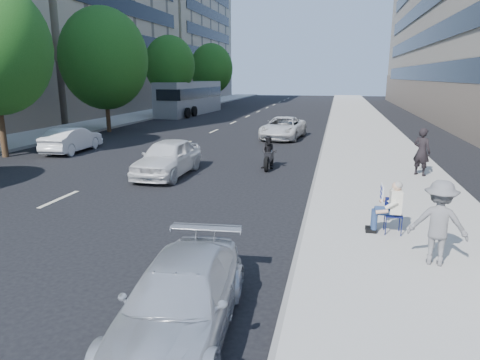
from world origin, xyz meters
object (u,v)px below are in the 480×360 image
(seated_protester, at_px, (389,204))
(white_sedan_far, at_px, (283,128))
(parked_sedan, at_px, (180,299))
(jogger, at_px, (439,223))
(white_sedan_mid, at_px, (72,140))
(bus, at_px, (190,98))
(white_sedan_near, at_px, (168,157))
(motorcycle, at_px, (269,154))
(pedestrian_woman, at_px, (422,152))

(seated_protester, xyz_separation_m, white_sedan_far, (-4.65, 16.63, -0.19))
(parked_sedan, distance_m, white_sedan_far, 21.57)
(jogger, distance_m, white_sedan_mid, 19.01)
(bus, bearing_deg, white_sedan_near, -68.86)
(motorcycle, bearing_deg, jogger, -63.44)
(seated_protester, xyz_separation_m, white_sedan_mid, (-14.81, 9.25, -0.22))
(seated_protester, bearing_deg, jogger, -65.74)
(bus, bearing_deg, jogger, -59.57)
(seated_protester, distance_m, parked_sedan, 6.05)
(white_sedan_far, bearing_deg, motorcycle, -80.77)
(jogger, relative_size, motorcycle, 0.86)
(jogger, distance_m, parked_sedan, 5.39)
(white_sedan_near, bearing_deg, pedestrian_woman, 9.46)
(pedestrian_woman, distance_m, bus, 31.47)
(parked_sedan, height_order, bus, bus)
(seated_protester, distance_m, pedestrian_woman, 7.05)
(pedestrian_woman, distance_m, white_sedan_near, 9.86)
(white_sedan_near, distance_m, white_sedan_far, 11.82)
(parked_sedan, distance_m, white_sedan_mid, 18.10)
(seated_protester, xyz_separation_m, white_sedan_near, (-7.85, 5.25, -0.15))
(white_sedan_mid, height_order, white_sedan_far, white_sedan_far)
(seated_protester, bearing_deg, bus, 116.72)
(seated_protester, xyz_separation_m, jogger, (0.75, -1.67, 0.15))
(white_sedan_near, xyz_separation_m, white_sedan_mid, (-6.96, 4.00, -0.07))
(pedestrian_woman, bearing_deg, parked_sedan, 103.60)
(white_sedan_near, xyz_separation_m, white_sedan_far, (3.20, 11.38, -0.04))
(white_sedan_near, relative_size, bus, 0.35)
(seated_protester, relative_size, pedestrian_woman, 0.71)
(pedestrian_woman, relative_size, parked_sedan, 0.46)
(seated_protester, height_order, white_sedan_mid, seated_protester)
(white_sedan_near, height_order, bus, bus)
(parked_sedan, distance_m, motorcycle, 12.30)
(seated_protester, xyz_separation_m, motorcycle, (-4.11, 7.37, -0.24))
(pedestrian_woman, height_order, motorcycle, pedestrian_woman)
(white_sedan_near, relative_size, white_sedan_far, 0.87)
(motorcycle, bearing_deg, white_sedan_far, 91.70)
(jogger, distance_m, pedestrian_woman, 8.53)
(seated_protester, height_order, pedestrian_woman, pedestrian_woman)
(white_sedan_near, relative_size, motorcycle, 2.08)
(jogger, bearing_deg, white_sedan_near, -28.15)
(jogger, relative_size, white_sedan_near, 0.41)
(parked_sedan, xyz_separation_m, white_sedan_far, (-1.12, 21.54, 0.11))
(bus, bearing_deg, pedestrian_woman, -50.80)
(jogger, relative_size, parked_sedan, 0.44)
(white_sedan_near, height_order, white_sedan_mid, white_sedan_near)
(white_sedan_far, relative_size, bus, 0.40)
(white_sedan_mid, relative_size, motorcycle, 1.93)
(jogger, bearing_deg, white_sedan_mid, -24.41)
(parked_sedan, bearing_deg, seated_protester, 49.65)
(pedestrian_woman, relative_size, motorcycle, 0.90)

